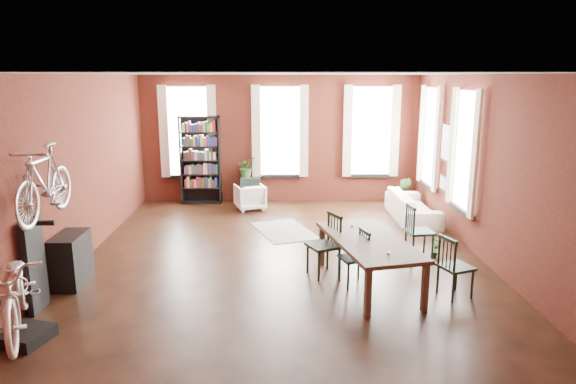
{
  "coord_description": "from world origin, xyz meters",
  "views": [
    {
      "loc": [
        -0.1,
        -8.46,
        3.18
      ],
      "look_at": [
        0.11,
        0.6,
        1.11
      ],
      "focal_mm": 32.0,
      "sensor_mm": 36.0,
      "label": 1
    }
  ],
  "objects_px": {
    "dining_table": "(368,262)",
    "bicycle_floor": "(13,254)",
    "cream_sofa": "(413,202)",
    "dining_chair_c": "(456,267)",
    "white_armchair": "(250,196)",
    "console_table": "(71,259)",
    "plant_stand": "(248,190)",
    "bike_trainer": "(25,336)",
    "bookshelf": "(201,160)",
    "dining_chair_a": "(354,258)",
    "dining_chair_d": "(420,231)",
    "dining_chair_b": "(324,245)"
  },
  "relations": [
    {
      "from": "dining_table",
      "to": "bicycle_floor",
      "type": "relative_size",
      "value": 1.12
    },
    {
      "from": "cream_sofa",
      "to": "bicycle_floor",
      "type": "relative_size",
      "value": 1.07
    },
    {
      "from": "dining_chair_c",
      "to": "white_armchair",
      "type": "bearing_deg",
      "value": 11.41
    },
    {
      "from": "cream_sofa",
      "to": "console_table",
      "type": "xyz_separation_m",
      "value": [
        -6.23,
        -3.5,
        -0.01
      ]
    },
    {
      "from": "dining_table",
      "to": "plant_stand",
      "type": "distance_m",
      "value": 5.77
    },
    {
      "from": "bike_trainer",
      "to": "bicycle_floor",
      "type": "relative_size",
      "value": 0.27
    },
    {
      "from": "console_table",
      "to": "bicycle_floor",
      "type": "bearing_deg",
      "value": -87.68
    },
    {
      "from": "bookshelf",
      "to": "bike_trainer",
      "type": "xyz_separation_m",
      "value": [
        -1.18,
        -6.98,
        -1.02
      ]
    },
    {
      "from": "dining_chair_a",
      "to": "bike_trainer",
      "type": "height_order",
      "value": "dining_chair_a"
    },
    {
      "from": "dining_chair_d",
      "to": "cream_sofa",
      "type": "height_order",
      "value": "dining_chair_d"
    },
    {
      "from": "bookshelf",
      "to": "cream_sofa",
      "type": "relative_size",
      "value": 1.06
    },
    {
      "from": "dining_chair_a",
      "to": "dining_chair_b",
      "type": "xyz_separation_m",
      "value": [
        -0.43,
        0.39,
        0.07
      ]
    },
    {
      "from": "cream_sofa",
      "to": "dining_chair_c",
      "type": "bearing_deg",
      "value": 173.81
    },
    {
      "from": "dining_chair_d",
      "to": "dining_table",
      "type": "bearing_deg",
      "value": 130.45
    },
    {
      "from": "white_armchair",
      "to": "dining_chair_b",
      "type": "bearing_deg",
      "value": 89.58
    },
    {
      "from": "white_armchair",
      "to": "plant_stand",
      "type": "height_order",
      "value": "white_armchair"
    },
    {
      "from": "white_armchair",
      "to": "plant_stand",
      "type": "xyz_separation_m",
      "value": [
        -0.09,
        0.69,
        -0.02
      ]
    },
    {
      "from": "dining_table",
      "to": "dining_chair_d",
      "type": "distance_m",
      "value": 1.69
    },
    {
      "from": "white_armchair",
      "to": "cream_sofa",
      "type": "distance_m",
      "value": 3.83
    },
    {
      "from": "dining_table",
      "to": "dining_chair_b",
      "type": "distance_m",
      "value": 0.79
    },
    {
      "from": "bookshelf",
      "to": "cream_sofa",
      "type": "bearing_deg",
      "value": -18.95
    },
    {
      "from": "dining_chair_c",
      "to": "plant_stand",
      "type": "xyz_separation_m",
      "value": [
        -3.34,
        5.79,
        -0.14
      ]
    },
    {
      "from": "console_table",
      "to": "bicycle_floor",
      "type": "relative_size",
      "value": 0.41
    },
    {
      "from": "dining_chair_b",
      "to": "cream_sofa",
      "type": "bearing_deg",
      "value": 119.9
    },
    {
      "from": "dining_table",
      "to": "bookshelf",
      "type": "height_order",
      "value": "bookshelf"
    },
    {
      "from": "dining_chair_a",
      "to": "cream_sofa",
      "type": "distance_m",
      "value": 4.06
    },
    {
      "from": "dining_chair_b",
      "to": "dining_chair_c",
      "type": "height_order",
      "value": "dining_chair_b"
    },
    {
      "from": "dining_table",
      "to": "bike_trainer",
      "type": "xyz_separation_m",
      "value": [
        -4.47,
        -1.62,
        -0.3
      ]
    },
    {
      "from": "dining_chair_c",
      "to": "console_table",
      "type": "bearing_deg",
      "value": 63.08
    },
    {
      "from": "bike_trainer",
      "to": "plant_stand",
      "type": "distance_m",
      "value": 7.37
    },
    {
      "from": "dining_chair_c",
      "to": "console_table",
      "type": "xyz_separation_m",
      "value": [
        -5.79,
        0.59,
        -0.06
      ]
    },
    {
      "from": "bike_trainer",
      "to": "console_table",
      "type": "distance_m",
      "value": 1.82
    },
    {
      "from": "console_table",
      "to": "dining_chair_a",
      "type": "bearing_deg",
      "value": -1.45
    },
    {
      "from": "dining_table",
      "to": "dining_chair_b",
      "type": "relative_size",
      "value": 2.18
    },
    {
      "from": "dining_table",
      "to": "dining_chair_a",
      "type": "bearing_deg",
      "value": 153.43
    },
    {
      "from": "white_armchair",
      "to": "cream_sofa",
      "type": "bearing_deg",
      "value": 145.99
    },
    {
      "from": "plant_stand",
      "to": "console_table",
      "type": "bearing_deg",
      "value": -115.22
    },
    {
      "from": "dining_chair_c",
      "to": "bike_trainer",
      "type": "bearing_deg",
      "value": 80.78
    },
    {
      "from": "dining_chair_c",
      "to": "bike_trainer",
      "type": "height_order",
      "value": "dining_chair_c"
    },
    {
      "from": "bike_trainer",
      "to": "console_table",
      "type": "xyz_separation_m",
      "value": [
        -0.1,
        1.78,
        0.32
      ]
    },
    {
      "from": "dining_chair_a",
      "to": "white_armchair",
      "type": "height_order",
      "value": "dining_chair_a"
    },
    {
      "from": "dining_chair_d",
      "to": "bike_trainer",
      "type": "bearing_deg",
      "value": 109.99
    },
    {
      "from": "console_table",
      "to": "plant_stand",
      "type": "height_order",
      "value": "console_table"
    },
    {
      "from": "cream_sofa",
      "to": "console_table",
      "type": "height_order",
      "value": "cream_sofa"
    },
    {
      "from": "dining_chair_d",
      "to": "white_armchair",
      "type": "height_order",
      "value": "dining_chair_d"
    },
    {
      "from": "bicycle_floor",
      "to": "bike_trainer",
      "type": "bearing_deg",
      "value": -36.51
    },
    {
      "from": "dining_chair_d",
      "to": "bookshelf",
      "type": "xyz_separation_m",
      "value": [
        -4.43,
        4.12,
        0.62
      ]
    },
    {
      "from": "cream_sofa",
      "to": "console_table",
      "type": "bearing_deg",
      "value": 119.33
    },
    {
      "from": "bookshelf",
      "to": "cream_sofa",
      "type": "distance_m",
      "value": 5.28
    },
    {
      "from": "bookshelf",
      "to": "console_table",
      "type": "bearing_deg",
      "value": -103.83
    }
  ]
}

